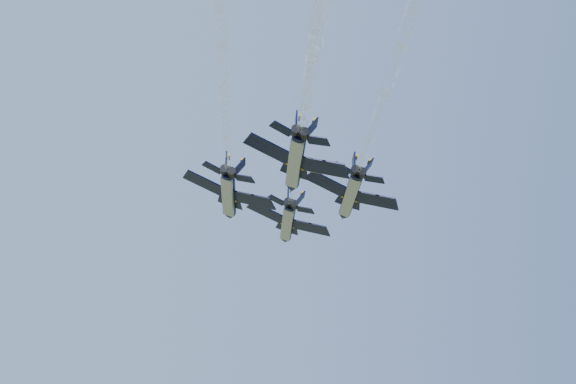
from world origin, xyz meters
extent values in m
cylinder|color=black|center=(1.79, 16.11, 98.71)|extent=(5.05, 14.38, 2.33)
cone|color=black|center=(3.44, 24.44, 98.71)|extent=(2.83, 3.18, 2.33)
ellipsoid|color=black|center=(2.70, 19.64, 99.26)|extent=(1.76, 2.77, 1.18)
cube|color=gray|center=(1.56, 16.16, 98.05)|extent=(4.12, 12.82, 1.00)
cube|color=black|center=(-1.77, 15.94, 99.85)|extent=(6.27, 4.10, 2.30)
cube|color=#FDB30D|center=(-1.38, 17.72, 99.95)|extent=(5.75, 1.05, 2.28)
cube|color=black|center=(4.94, 14.61, 97.37)|extent=(6.82, 5.87, 2.30)
cube|color=#FDB30D|center=(5.33, 16.39, 97.47)|extent=(5.20, 3.13, 2.28)
cube|color=black|center=(-1.60, 9.87, 99.48)|extent=(2.94, 2.18, 1.09)
cube|color=black|center=(2.54, 9.05, 97.94)|extent=(3.17, 2.89, 1.09)
cube|color=black|center=(0.28, 10.26, 100.43)|extent=(0.72, 2.36, 2.79)
cube|color=black|center=(1.96, 9.93, 99.81)|extent=(2.27, 2.67, 2.30)
cylinder|color=black|center=(-0.15, 8.82, 98.77)|extent=(1.73, 1.55, 1.51)
cylinder|color=black|center=(0.73, 8.64, 98.44)|extent=(1.73, 1.55, 1.51)
cylinder|color=black|center=(-9.52, 5.30, 98.71)|extent=(5.05, 14.38, 2.33)
cone|color=black|center=(-7.87, 13.62, 98.71)|extent=(2.83, 3.18, 2.33)
ellipsoid|color=black|center=(-8.61, 8.83, 99.26)|extent=(1.76, 2.77, 1.18)
cube|color=gray|center=(-9.75, 5.34, 98.05)|extent=(4.12, 12.82, 1.00)
cube|color=black|center=(-13.08, 5.13, 99.85)|extent=(6.27, 4.10, 2.30)
cube|color=#FDB30D|center=(-12.69, 6.91, 99.95)|extent=(5.75, 1.05, 2.28)
cube|color=black|center=(-6.37, 3.80, 97.37)|extent=(6.82, 5.87, 2.30)
cube|color=#FDB30D|center=(-5.98, 5.58, 97.47)|extent=(5.20, 3.13, 2.28)
cube|color=black|center=(-12.91, -0.94, 99.48)|extent=(2.94, 2.18, 1.09)
cube|color=black|center=(-8.77, -1.76, 97.94)|extent=(3.17, 2.89, 1.09)
cube|color=black|center=(-11.03, -0.55, 100.43)|extent=(0.72, 2.36, 2.79)
cube|color=black|center=(-9.35, -0.88, 99.81)|extent=(2.27, 2.67, 2.30)
cylinder|color=black|center=(-11.46, -1.99, 98.77)|extent=(1.73, 1.55, 1.51)
cylinder|color=black|center=(-10.58, -2.17, 98.44)|extent=(1.73, 1.55, 1.51)
cylinder|color=black|center=(7.45, 1.33, 98.71)|extent=(5.05, 14.38, 2.33)
cone|color=black|center=(9.10, 9.66, 98.71)|extent=(2.83, 3.18, 2.33)
ellipsoid|color=black|center=(8.35, 4.86, 99.26)|extent=(1.76, 2.77, 1.18)
cube|color=gray|center=(7.21, 1.38, 98.05)|extent=(4.12, 12.82, 1.00)
cube|color=black|center=(3.89, 1.16, 99.85)|extent=(6.27, 4.10, 2.30)
cube|color=#FDB30D|center=(4.28, 2.94, 99.95)|extent=(5.75, 1.05, 2.28)
cube|color=black|center=(10.60, -0.17, 97.37)|extent=(6.82, 5.87, 2.30)
cube|color=#FDB30D|center=(10.99, 1.61, 97.47)|extent=(5.20, 3.13, 2.28)
cube|color=black|center=(4.05, -4.91, 99.48)|extent=(2.94, 2.18, 1.09)
cube|color=black|center=(8.20, -5.73, 97.94)|extent=(3.17, 2.89, 1.09)
cube|color=black|center=(5.94, -4.52, 100.43)|extent=(0.72, 2.36, 2.79)
cube|color=black|center=(7.61, -4.85, 99.81)|extent=(2.27, 2.67, 2.30)
cylinder|color=black|center=(5.50, -5.96, 98.77)|extent=(1.73, 1.55, 1.51)
cylinder|color=black|center=(6.39, -6.13, 98.44)|extent=(1.73, 1.55, 1.51)
cylinder|color=black|center=(-3.31, -8.96, 98.71)|extent=(5.05, 14.38, 2.33)
cone|color=black|center=(-1.66, -0.63, 98.71)|extent=(2.83, 3.18, 2.33)
ellipsoid|color=black|center=(-2.41, -5.43, 99.26)|extent=(1.76, 2.77, 1.18)
cube|color=gray|center=(-3.55, -8.91, 98.05)|extent=(4.12, 12.82, 1.00)
cube|color=black|center=(-6.87, -9.13, 99.85)|extent=(6.27, 4.10, 2.30)
cube|color=#FDB30D|center=(-6.48, -7.35, 99.95)|extent=(5.75, 1.05, 2.28)
cube|color=black|center=(-0.16, -10.46, 97.37)|extent=(6.82, 5.87, 2.30)
cube|color=#FDB30D|center=(0.23, -8.68, 97.47)|extent=(5.20, 3.13, 2.28)
cube|color=black|center=(-6.71, -15.20, 99.48)|extent=(2.94, 2.18, 1.09)
cube|color=black|center=(-2.56, -16.02, 97.94)|extent=(3.17, 2.89, 1.09)
cube|color=black|center=(-4.82, -14.81, 100.43)|extent=(0.72, 2.36, 2.79)
cube|color=black|center=(-3.15, -15.14, 99.81)|extent=(2.27, 2.67, 2.30)
cylinder|color=black|center=(-5.26, -16.25, 98.77)|extent=(1.73, 1.55, 1.51)
cylinder|color=black|center=(-4.37, -16.43, 98.44)|extent=(1.73, 1.55, 1.51)
cylinder|color=white|center=(-1.59, -0.92, 98.71)|extent=(5.20, 20.33, 1.23)
cylinder|color=white|center=(-5.35, -19.88, 98.71)|extent=(5.65, 20.42, 1.70)
cylinder|color=white|center=(-9.11, -38.83, 98.71)|extent=(6.19, 20.53, 2.25)
cylinder|color=white|center=(-12.90, -11.73, 98.71)|extent=(5.20, 20.33, 1.23)
cylinder|color=white|center=(-16.66, -30.69, 98.71)|extent=(5.65, 20.42, 1.70)
cylinder|color=white|center=(4.07, -15.70, 98.71)|extent=(5.20, 20.33, 1.23)
cylinder|color=white|center=(0.31, -34.65, 98.71)|extent=(5.65, 20.42, 1.70)
cylinder|color=white|center=(-6.69, -25.99, 98.71)|extent=(5.20, 20.33, 1.23)
camera|label=1|loc=(-24.31, -90.79, 63.66)|focal=45.00mm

